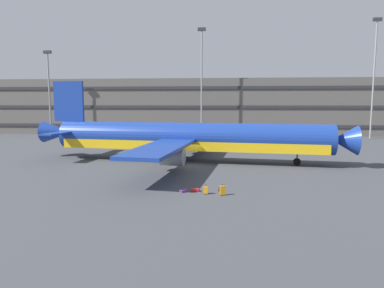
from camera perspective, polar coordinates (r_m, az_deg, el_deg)
The scene contains 11 objects.
ground_plane at distance 42.23m, azimuth -0.20°, elevation -3.61°, with size 600.00×600.00×0.00m, color #424449.
terminal_structure at distance 89.31m, azimuth 2.55°, elevation 6.29°, with size 154.77×16.68×13.48m.
airliner at distance 44.79m, azimuth -0.93°, elevation 0.98°, with size 42.06×34.19×10.71m.
light_mast_far_left at distance 86.53m, azimuth -22.82°, elevation 8.86°, with size 1.80×0.50×19.60m.
light_mast_left at distance 77.07m, azimuth 1.62°, elevation 11.40°, with size 1.80×0.50×24.03m.
light_mast_center_left at distance 83.50m, azimuth 28.20°, elevation 10.72°, with size 1.80×0.50×25.37m.
suitcase_scuffed at distance 28.94m, azimuth 5.16°, elevation -7.71°, with size 0.50×0.35×0.97m.
suitcase_red at distance 29.22m, azimuth 2.31°, elevation -7.70°, with size 0.41×0.30×0.83m.
suitcase_teal at distance 30.10m, azimuth 0.49°, elevation -7.71°, with size 0.79×0.50×0.24m.
suitcase_black at distance 29.87m, azimuth -1.44°, elevation -7.86°, with size 0.71×0.71×0.21m.
backpack_laid_flat at distance 30.13m, azimuth 4.76°, elevation -7.54°, with size 0.35×0.38×0.49m.
Camera 1 is at (3.70, -41.35, 7.73)m, focal length 31.85 mm.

